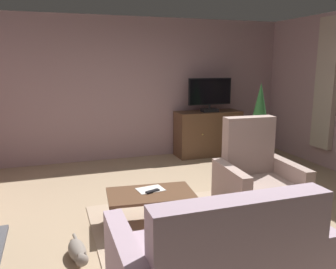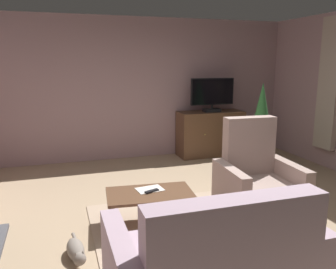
{
  "view_description": "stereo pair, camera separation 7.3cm",
  "coord_description": "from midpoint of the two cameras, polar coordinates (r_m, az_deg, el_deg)",
  "views": [
    {
      "loc": [
        -1.58,
        -3.58,
        1.85
      ],
      "look_at": [
        -0.23,
        0.4,
        0.97
      ],
      "focal_mm": 37.18,
      "sensor_mm": 36.0,
      "label": 1
    },
    {
      "loc": [
        -1.51,
        -3.6,
        1.85
      ],
      "look_at": [
        -0.23,
        0.4,
        0.97
      ],
      "focal_mm": 37.18,
      "sensor_mm": 36.0,
      "label": 2
    }
  ],
  "objects": [
    {
      "name": "armchair_facing_sofa",
      "position": [
        4.48,
        13.94,
        -7.99
      ],
      "size": [
        0.96,
        0.87,
        1.17
      ],
      "color": "#A3897F",
      "rests_on": "ground_plane"
    },
    {
      "name": "sofa_floral",
      "position": [
        2.84,
        7.34,
        -20.58
      ],
      "size": [
        1.56,
        0.95,
        1.0
      ],
      "color": "#AD93A3",
      "rests_on": "ground_plane"
    },
    {
      "name": "tv_cabinet",
      "position": [
        7.02,
        6.24,
        0.03
      ],
      "size": [
        1.3,
        0.54,
        0.89
      ],
      "color": "#402A1C",
      "rests_on": "ground_plane"
    },
    {
      "name": "rug_central",
      "position": [
        4.19,
        3.69,
        -14.27
      ],
      "size": [
        2.29,
        1.72,
        0.01
      ],
      "primitive_type": "cube",
      "color": "tan",
      "rests_on": "ground_plane"
    },
    {
      "name": "coffee_table",
      "position": [
        4.0,
        -3.4,
        -10.1
      ],
      "size": [
        1.02,
        0.66,
        0.4
      ],
      "color": "brown",
      "rests_on": "ground_plane"
    },
    {
      "name": "cat",
      "position": [
        3.6,
        -15.16,
        -18.01
      ],
      "size": [
        0.2,
        0.68,
        0.18
      ],
      "color": "gray",
      "rests_on": "ground_plane"
    },
    {
      "name": "television",
      "position": [
        6.85,
        6.58,
        6.63
      ],
      "size": [
        0.88,
        0.2,
        0.66
      ],
      "color": "black",
      "rests_on": "tv_cabinet"
    },
    {
      "name": "ground_plane",
      "position": [
        4.33,
        4.21,
        -13.75
      ],
      "size": [
        6.61,
        6.46,
        0.04
      ],
      "primitive_type": "cube",
      "color": "tan"
    },
    {
      "name": "curtain_panel_far",
      "position": [
        6.62,
        24.2,
        7.53
      ],
      "size": [
        0.1,
        0.44,
        2.24
      ],
      "primitive_type": "cube",
      "color": "#B2A393"
    },
    {
      "name": "tv_remote",
      "position": [
        3.99,
        -3.08,
        -9.29
      ],
      "size": [
        0.18,
        0.11,
        0.02
      ],
      "primitive_type": "cube",
      "rotation": [
        0.0,
        0.0,
        3.49
      ],
      "color": "black",
      "rests_on": "coffee_table"
    },
    {
      "name": "folded_newspaper",
      "position": [
        4.07,
        -3.42,
        -8.98
      ],
      "size": [
        0.33,
        0.26,
        0.01
      ],
      "primitive_type": "cube",
      "rotation": [
        0.0,
        0.0,
        0.13
      ],
      "color": "silver",
      "rests_on": "coffee_table"
    },
    {
      "name": "potted_plant_on_hearth_side",
      "position": [
        5.85,
        14.36,
        1.4
      ],
      "size": [
        0.51,
        0.51,
        1.53
      ],
      "color": "#3D4C5B",
      "rests_on": "ground_plane"
    },
    {
      "name": "wall_back",
      "position": [
        6.77,
        -5.54,
        7.44
      ],
      "size": [
        6.61,
        0.1,
        2.67
      ],
      "primitive_type": "cube",
      "color": "gray",
      "rests_on": "ground_plane"
    }
  ]
}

